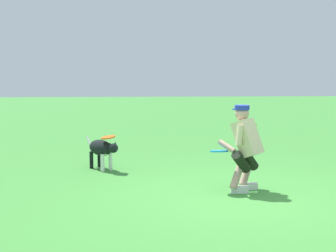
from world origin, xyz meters
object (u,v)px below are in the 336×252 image
object	(u,v)px
person	(245,145)
dog	(102,149)
frisbee_flying	(108,137)
frisbee_held	(219,151)

from	to	relation	value
person	dog	world-z (taller)	person
frisbee_flying	frisbee_held	distance (m)	2.36
dog	frisbee_flying	bearing A→B (deg)	3.45
frisbee_flying	frisbee_held	world-z (taller)	frisbee_flying
dog	frisbee_flying	size ratio (longest dim) A/B	3.36
dog	frisbee_flying	xyz separation A→B (m)	(-0.12, 0.14, 0.24)
person	frisbee_flying	bearing A→B (deg)	5.08
frisbee_flying	frisbee_held	bearing A→B (deg)	137.31
person	dog	distance (m)	2.88
person	frisbee_held	world-z (taller)	person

